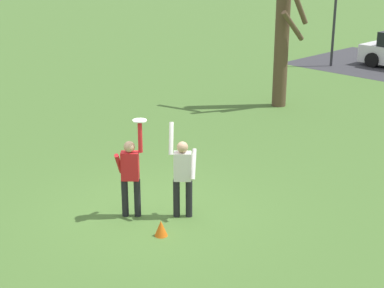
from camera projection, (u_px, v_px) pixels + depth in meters
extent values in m
plane|color=#4C7533|center=(153.00, 212.00, 12.68)|extent=(120.00, 120.00, 0.00)
cylinder|color=black|center=(125.00, 198.00, 12.40)|extent=(0.14, 0.14, 0.82)
cylinder|color=black|center=(137.00, 198.00, 12.39)|extent=(0.14, 0.14, 0.82)
cube|color=red|center=(130.00, 166.00, 12.16)|extent=(0.41, 0.41, 0.60)
sphere|color=tan|center=(129.00, 147.00, 12.03)|extent=(0.23, 0.23, 0.23)
cylinder|color=red|center=(119.00, 164.00, 12.15)|extent=(0.37, 0.40, 0.59)
cylinder|color=red|center=(140.00, 137.00, 11.95)|extent=(0.09, 0.09, 0.66)
cylinder|color=black|center=(189.00, 198.00, 12.37)|extent=(0.14, 0.14, 0.82)
cylinder|color=black|center=(176.00, 198.00, 12.37)|extent=(0.14, 0.14, 0.82)
cube|color=silver|center=(183.00, 166.00, 12.14)|extent=(0.41, 0.41, 0.60)
sphere|color=tan|center=(182.00, 147.00, 12.00)|extent=(0.23, 0.23, 0.23)
cylinder|color=silver|center=(194.00, 164.00, 12.12)|extent=(0.37, 0.40, 0.59)
cylinder|color=silver|center=(171.00, 138.00, 11.95)|extent=(0.28, 0.29, 0.65)
cylinder|color=white|center=(140.00, 120.00, 11.84)|extent=(0.28, 0.28, 0.02)
cylinder|color=black|center=(372.00, 60.00, 26.93)|extent=(0.66, 0.23, 0.66)
cylinder|color=brown|center=(282.00, 32.00, 19.98)|extent=(0.48, 0.48, 5.13)
cylinder|color=brown|center=(293.00, 26.00, 19.56)|extent=(0.28, 1.06, 1.07)
cylinder|color=#2D2D33|center=(334.00, 22.00, 26.65)|extent=(0.12, 0.12, 4.00)
cone|color=orange|center=(161.00, 228.00, 11.63)|extent=(0.26, 0.26, 0.32)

